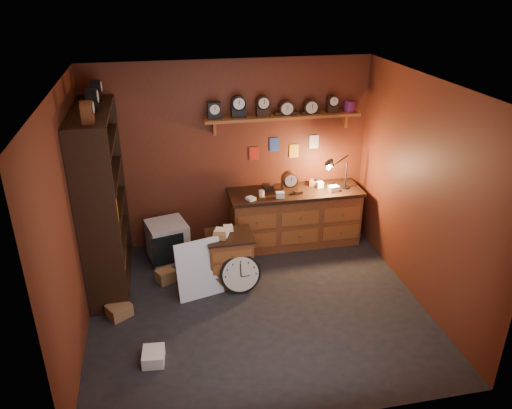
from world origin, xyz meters
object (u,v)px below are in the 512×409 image
object	(u,v)px
shelving_unit	(99,193)
workbench	(295,214)
low_cabinet	(230,256)
big_round_clock	(240,274)

from	to	relation	value
shelving_unit	workbench	distance (m)	2.82
shelving_unit	low_cabinet	size ratio (longest dim) A/B	3.32
workbench	big_round_clock	xyz separation A→B (m)	(-1.02, -1.11, -0.21)
shelving_unit	low_cabinet	distance (m)	1.82
shelving_unit	low_cabinet	bearing A→B (deg)	-12.74
low_cabinet	big_round_clock	bearing A→B (deg)	-70.48
low_cabinet	big_round_clock	world-z (taller)	low_cabinet
low_cabinet	big_round_clock	xyz separation A→B (m)	(0.09, -0.26, -0.12)
low_cabinet	shelving_unit	bearing A→B (deg)	167.11
workbench	big_round_clock	bearing A→B (deg)	-132.58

